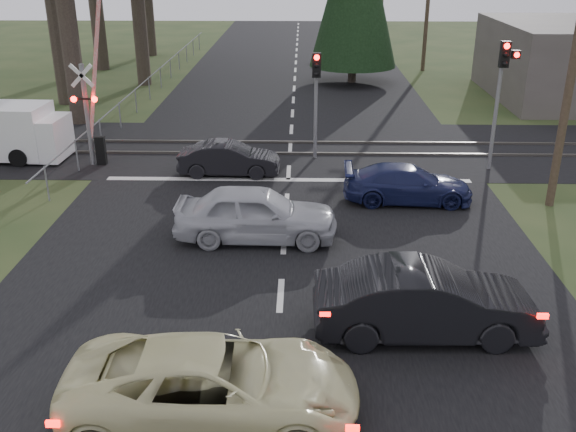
{
  "coord_description": "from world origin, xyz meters",
  "views": [
    {
      "loc": [
        0.48,
        -13.4,
        7.76
      ],
      "look_at": [
        0.14,
        1.83,
        1.3
      ],
      "focal_mm": 40.0,
      "sensor_mm": 36.0,
      "label": 1
    }
  ],
  "objects_px": {
    "traffic_signal_center": "(316,88)",
    "dark_hatchback": "(425,302)",
    "utility_pole_near": "(575,56)",
    "traffic_signal_right": "(502,81)",
    "silver_car": "(256,214)",
    "blue_sedan": "(408,184)",
    "crossing_signal": "(93,112)",
    "cream_coupe": "(212,384)",
    "dark_car_far": "(229,159)"
  },
  "relations": [
    {
      "from": "traffic_signal_center",
      "to": "dark_car_far",
      "type": "distance_m",
      "value": 4.31
    },
    {
      "from": "dark_hatchback",
      "to": "dark_car_far",
      "type": "bearing_deg",
      "value": 25.79
    },
    {
      "from": "crossing_signal",
      "to": "silver_car",
      "type": "bearing_deg",
      "value": -45.44
    },
    {
      "from": "traffic_signal_right",
      "to": "dark_hatchback",
      "type": "xyz_separation_m",
      "value": [
        -4.42,
        -11.01,
        -2.54
      ]
    },
    {
      "from": "traffic_signal_center",
      "to": "traffic_signal_right",
      "type": "bearing_deg",
      "value": -10.41
    },
    {
      "from": "crossing_signal",
      "to": "silver_car",
      "type": "relative_size",
      "value": 1.53
    },
    {
      "from": "traffic_signal_right",
      "to": "dark_car_far",
      "type": "xyz_separation_m",
      "value": [
        -9.7,
        -0.74,
        -2.72
      ]
    },
    {
      "from": "traffic_signal_right",
      "to": "utility_pole_near",
      "type": "bearing_deg",
      "value": -74.66
    },
    {
      "from": "blue_sedan",
      "to": "dark_car_far",
      "type": "height_order",
      "value": "blue_sedan"
    },
    {
      "from": "traffic_signal_right",
      "to": "blue_sedan",
      "type": "height_order",
      "value": "traffic_signal_right"
    },
    {
      "from": "traffic_signal_center",
      "to": "blue_sedan",
      "type": "relative_size",
      "value": 0.99
    },
    {
      "from": "traffic_signal_right",
      "to": "dark_hatchback",
      "type": "distance_m",
      "value": 12.13
    },
    {
      "from": "traffic_signal_right",
      "to": "utility_pole_near",
      "type": "height_order",
      "value": "utility_pole_near"
    },
    {
      "from": "utility_pole_near",
      "to": "dark_car_far",
      "type": "xyz_separation_m",
      "value": [
        -10.65,
        2.73,
        -4.13
      ]
    },
    {
      "from": "dark_hatchback",
      "to": "dark_car_far",
      "type": "relative_size",
      "value": 1.3
    },
    {
      "from": "cream_coupe",
      "to": "dark_car_far",
      "type": "distance_m",
      "value": 13.08
    },
    {
      "from": "crossing_signal",
      "to": "cream_coupe",
      "type": "bearing_deg",
      "value": -66.14
    },
    {
      "from": "cream_coupe",
      "to": "blue_sedan",
      "type": "xyz_separation_m",
      "value": [
        4.97,
        10.53,
        -0.11
      ]
    },
    {
      "from": "cream_coupe",
      "to": "dark_hatchback",
      "type": "xyz_separation_m",
      "value": [
        4.17,
        2.76,
        0.07
      ]
    },
    {
      "from": "blue_sedan",
      "to": "dark_car_far",
      "type": "distance_m",
      "value": 6.57
    },
    {
      "from": "silver_car",
      "to": "dark_car_far",
      "type": "bearing_deg",
      "value": 14.63
    },
    {
      "from": "utility_pole_near",
      "to": "silver_car",
      "type": "height_order",
      "value": "utility_pole_near"
    },
    {
      "from": "utility_pole_near",
      "to": "cream_coupe",
      "type": "xyz_separation_m",
      "value": [
        -9.54,
        -10.3,
        -4.01
      ]
    },
    {
      "from": "traffic_signal_center",
      "to": "blue_sedan",
      "type": "xyz_separation_m",
      "value": [
        2.93,
        -4.45,
        -2.2
      ]
    },
    {
      "from": "traffic_signal_center",
      "to": "dark_hatchback",
      "type": "height_order",
      "value": "traffic_signal_center"
    },
    {
      "from": "traffic_signal_center",
      "to": "utility_pole_near",
      "type": "bearing_deg",
      "value": -31.95
    },
    {
      "from": "traffic_signal_right",
      "to": "silver_car",
      "type": "xyz_separation_m",
      "value": [
        -8.34,
        -6.27,
        -2.54
      ]
    },
    {
      "from": "utility_pole_near",
      "to": "dark_hatchback",
      "type": "distance_m",
      "value": 10.06
    },
    {
      "from": "dark_hatchback",
      "to": "silver_car",
      "type": "xyz_separation_m",
      "value": [
        -3.93,
        4.75,
        -0.0
      ]
    },
    {
      "from": "traffic_signal_center",
      "to": "dark_hatchback",
      "type": "xyz_separation_m",
      "value": [
        2.13,
        -12.22,
        -2.03
      ]
    },
    {
      "from": "crossing_signal",
      "to": "traffic_signal_right",
      "type": "xyz_separation_m",
      "value": [
        14.82,
        -0.31,
        1.26
      ]
    },
    {
      "from": "silver_car",
      "to": "blue_sedan",
      "type": "distance_m",
      "value": 5.61
    },
    {
      "from": "blue_sedan",
      "to": "utility_pole_near",
      "type": "bearing_deg",
      "value": -91.28
    },
    {
      "from": "dark_hatchback",
      "to": "utility_pole_near",
      "type": "bearing_deg",
      "value": -36.88
    },
    {
      "from": "dark_hatchback",
      "to": "blue_sedan",
      "type": "relative_size",
      "value": 1.14
    },
    {
      "from": "traffic_signal_right",
      "to": "silver_car",
      "type": "height_order",
      "value": "traffic_signal_right"
    },
    {
      "from": "dark_car_far",
      "to": "traffic_signal_center",
      "type": "bearing_deg",
      "value": -57.28
    },
    {
      "from": "crossing_signal",
      "to": "dark_hatchback",
      "type": "bearing_deg",
      "value": -47.42
    },
    {
      "from": "cream_coupe",
      "to": "blue_sedan",
      "type": "bearing_deg",
      "value": -26.58
    },
    {
      "from": "cream_coupe",
      "to": "silver_car",
      "type": "distance_m",
      "value": 7.51
    },
    {
      "from": "dark_hatchback",
      "to": "silver_car",
      "type": "height_order",
      "value": "dark_hatchback"
    },
    {
      "from": "traffic_signal_right",
      "to": "dark_car_far",
      "type": "relative_size",
      "value": 1.29
    },
    {
      "from": "crossing_signal",
      "to": "traffic_signal_right",
      "type": "height_order",
      "value": "crossing_signal"
    },
    {
      "from": "traffic_signal_center",
      "to": "utility_pole_near",
      "type": "relative_size",
      "value": 0.46
    },
    {
      "from": "dark_hatchback",
      "to": "silver_car",
      "type": "distance_m",
      "value": 6.16
    },
    {
      "from": "cream_coupe",
      "to": "blue_sedan",
      "type": "distance_m",
      "value": 11.64
    },
    {
      "from": "utility_pole_near",
      "to": "dark_hatchback",
      "type": "xyz_separation_m",
      "value": [
        -5.37,
        -7.54,
        -3.95
      ]
    },
    {
      "from": "traffic_signal_center",
      "to": "dark_hatchback",
      "type": "distance_m",
      "value": 12.57
    },
    {
      "from": "traffic_signal_center",
      "to": "dark_hatchback",
      "type": "relative_size",
      "value": 0.87
    },
    {
      "from": "crossing_signal",
      "to": "utility_pole_near",
      "type": "distance_m",
      "value": 16.44
    }
  ]
}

